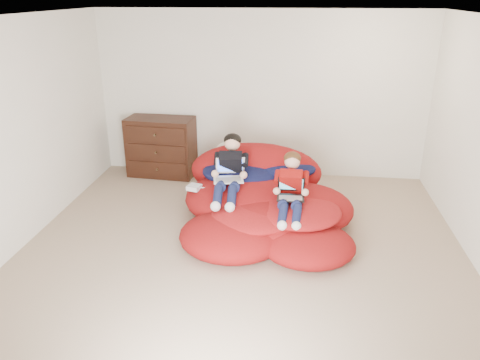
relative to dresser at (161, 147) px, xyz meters
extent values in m
cube|color=tan|center=(1.53, -2.23, -0.58)|extent=(5.10, 5.10, 0.25)
cube|color=white|center=(1.53, 0.28, 0.79)|extent=(5.10, 0.02, 2.50)
cube|color=white|center=(1.53, -4.74, 0.79)|extent=(5.10, 0.02, 2.50)
cube|color=white|center=(-0.98, -2.23, 0.79)|extent=(0.02, 5.10, 2.50)
cube|color=white|center=(1.53, -2.23, 2.05)|extent=(5.10, 5.10, 0.02)
cube|color=#32180D|center=(0.00, 0.01, 0.00)|extent=(1.06, 0.59, 0.92)
cube|color=#32180D|center=(0.00, -0.26, -0.28)|extent=(0.92, 0.09, 0.22)
cylinder|color=#4C3F26|center=(0.00, -0.28, -0.28)|extent=(0.03, 0.06, 0.03)
cube|color=#32180D|center=(0.00, -0.26, 0.00)|extent=(0.92, 0.09, 0.22)
cylinder|color=#4C3F26|center=(0.00, -0.28, 0.00)|extent=(0.03, 0.06, 0.03)
cube|color=#32180D|center=(0.00, -0.26, 0.28)|extent=(0.92, 0.09, 0.22)
cylinder|color=#4C3F26|center=(0.00, -0.28, 0.28)|extent=(0.03, 0.06, 0.03)
ellipsoid|color=#9F1212|center=(1.48, -1.26, -0.24)|extent=(1.59, 1.43, 0.57)
ellipsoid|color=#9F1212|center=(2.20, -1.42, -0.26)|extent=(1.29, 1.25, 0.47)
ellipsoid|color=#9F1212|center=(1.77, -1.82, -0.28)|extent=(1.41, 1.13, 0.45)
ellipsoid|color=#9F1212|center=(1.41, -2.13, -0.32)|extent=(1.22, 1.12, 0.41)
ellipsoid|color=#9F1212|center=(2.26, -2.21, -0.33)|extent=(1.06, 0.96, 0.35)
ellipsoid|color=#9F1212|center=(1.55, -0.75, -0.06)|extent=(1.81, 0.80, 0.80)
ellipsoid|color=#10143C|center=(1.38, -0.99, 0.02)|extent=(1.04, 0.85, 0.26)
ellipsoid|color=#10143C|center=(1.93, -0.89, 0.06)|extent=(0.89, 0.62, 0.21)
ellipsoid|color=#AD181A|center=(2.15, -1.81, -0.12)|extent=(1.00, 1.00, 0.18)
ellipsoid|color=#AD181A|center=(1.64, -1.93, -0.16)|extent=(1.00, 0.90, 0.18)
ellipsoid|color=beige|center=(1.17, -0.55, 0.16)|extent=(0.43, 0.27, 0.27)
cube|color=black|center=(1.28, -1.25, 0.20)|extent=(0.31, 0.37, 0.44)
sphere|color=#E5A98C|center=(1.28, -1.14, 0.46)|extent=(0.20, 0.20, 0.20)
ellipsoid|color=black|center=(1.28, -1.11, 0.50)|extent=(0.23, 0.21, 0.17)
cylinder|color=#141A3E|center=(1.20, -1.52, 0.05)|extent=(0.15, 0.34, 0.18)
cylinder|color=#141A3E|center=(1.20, -1.81, 0.02)|extent=(0.13, 0.32, 0.21)
sphere|color=white|center=(1.20, -1.98, -0.04)|extent=(0.12, 0.12, 0.12)
cylinder|color=#141A3E|center=(1.37, -1.52, 0.05)|extent=(0.15, 0.34, 0.18)
cylinder|color=#141A3E|center=(1.37, -1.81, 0.02)|extent=(0.13, 0.32, 0.21)
sphere|color=white|center=(1.37, -1.98, -0.04)|extent=(0.12, 0.12, 0.12)
cube|color=#9B110D|center=(2.05, -1.58, 0.13)|extent=(0.28, 0.33, 0.41)
sphere|color=#E5A98C|center=(2.05, -1.48, 0.37)|extent=(0.19, 0.19, 0.19)
ellipsoid|color=#462912|center=(2.05, -1.46, 0.41)|extent=(0.21, 0.20, 0.16)
cylinder|color=#141A3E|center=(1.98, -1.83, -0.01)|extent=(0.14, 0.31, 0.17)
cylinder|color=#141A3E|center=(1.98, -2.09, -0.04)|extent=(0.12, 0.30, 0.19)
sphere|color=white|center=(1.98, -2.25, -0.09)|extent=(0.11, 0.11, 0.11)
cylinder|color=#141A3E|center=(2.13, -1.83, -0.01)|extent=(0.14, 0.31, 0.17)
cylinder|color=#141A3E|center=(2.13, -2.09, -0.04)|extent=(0.12, 0.30, 0.19)
sphere|color=white|center=(2.13, -2.25, -0.09)|extent=(0.11, 0.11, 0.11)
cube|color=silver|center=(1.28, -1.51, 0.11)|extent=(0.40, 0.32, 0.01)
cube|color=gray|center=(1.28, -1.52, 0.12)|extent=(0.33, 0.20, 0.00)
cube|color=silver|center=(1.28, -1.33, 0.23)|extent=(0.37, 0.17, 0.24)
cube|color=#456FED|center=(1.28, -1.34, 0.24)|extent=(0.33, 0.14, 0.19)
cube|color=black|center=(2.05, -1.81, 0.04)|extent=(0.32, 0.23, 0.01)
cube|color=gray|center=(2.05, -1.82, 0.05)|extent=(0.27, 0.13, 0.00)
cube|color=black|center=(2.05, -1.66, 0.15)|extent=(0.32, 0.11, 0.20)
cube|color=#4D9DB5|center=(2.05, -1.67, 0.15)|extent=(0.28, 0.08, 0.16)
cube|color=silver|center=(0.83, -1.45, -0.04)|extent=(0.19, 0.19, 0.06)
camera|label=1|loc=(2.07, -6.78, 2.26)|focal=35.00mm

